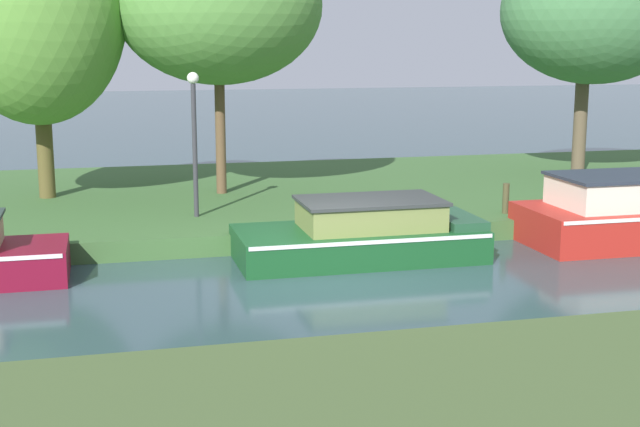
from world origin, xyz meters
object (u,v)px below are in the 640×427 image
red_narrowboat (630,214)px  forest_cruiser (363,234)px  lamp_post (194,127)px  willow_tree_centre (219,5)px  willow_tree_left (35,9)px  willow_tree_right (596,12)px  mooring_post_near (506,198)px

red_narrowboat → forest_cruiser: (-5.58, -0.00, -0.11)m
forest_cruiser → red_narrowboat: bearing=0.0°
lamp_post → willow_tree_centre: bearing=70.7°
red_narrowboat → forest_cruiser: bearing=-180.0°
willow_tree_centre → lamp_post: bearing=-109.3°
forest_cruiser → lamp_post: 4.34m
willow_tree_left → lamp_post: size_ratio=2.30×
lamp_post → willow_tree_right: bearing=16.7°
forest_cruiser → willow_tree_left: size_ratio=0.66×
willow_tree_left → mooring_post_near: willow_tree_left is taller
willow_tree_centre → red_narrowboat: bearing=-35.6°
willow_tree_left → mooring_post_near: (9.53, -3.88, -3.96)m
willow_tree_centre → willow_tree_right: bearing=4.2°
willow_tree_left → mooring_post_near: size_ratio=10.64×
lamp_post → forest_cruiser: bearing=-44.9°
lamp_post → mooring_post_near: lamp_post is taller
red_narrowboat → mooring_post_near: red_narrowboat is taller
mooring_post_near → forest_cruiser: bearing=-156.7°
lamp_post → willow_tree_left: bearing=139.9°
willow_tree_left → lamp_post: bearing=-40.1°
willow_tree_left → willow_tree_right: 14.14m
forest_cruiser → willow_tree_right: bearing=36.6°
lamp_post → mooring_post_near: 6.70m
red_narrowboat → willow_tree_centre: bearing=144.4°
willow_tree_right → lamp_post: 11.74m
willow_tree_centre → willow_tree_right: size_ratio=0.99×
forest_cruiser → willow_tree_centre: bearing=109.5°
willow_tree_left → willow_tree_right: willow_tree_left is taller
willow_tree_right → lamp_post: willow_tree_right is taller
red_narrowboat → willow_tree_right: size_ratio=0.71×
willow_tree_centre → forest_cruiser: bearing=-70.5°
red_narrowboat → forest_cruiser: size_ratio=0.98×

